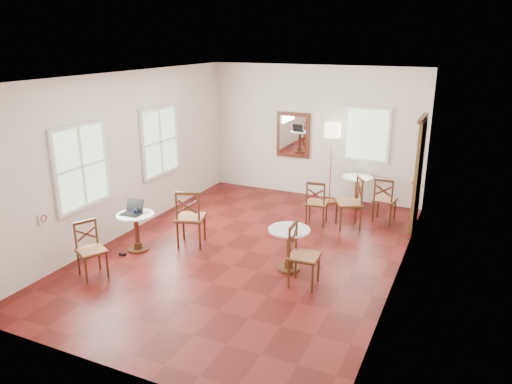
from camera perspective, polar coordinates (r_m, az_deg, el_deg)
ground at (r=8.59m, az=-0.84°, el=-6.93°), size 7.00×7.00×0.00m
room_shell at (r=8.25m, az=-0.46°, el=5.89°), size 5.02×7.02×3.01m
cafe_table_near at (r=8.71m, az=-13.83°, el=-4.10°), size 0.64×0.64×0.68m
cafe_table_mid at (r=7.79m, az=3.88°, el=-6.15°), size 0.66×0.66×0.70m
cafe_table_back at (r=10.82m, az=11.74°, el=0.42°), size 0.65×0.65×0.69m
chair_near_a at (r=8.72m, az=-7.70°, el=-2.97°), size 0.61×0.61×1.05m
chair_near_b at (r=8.01m, az=-18.80°, el=-6.41°), size 0.54×0.54×0.88m
chair_mid_a at (r=9.69m, az=7.10°, el=-1.25°), size 0.46×0.46×0.91m
chair_mid_b at (r=7.34m, az=5.48°, el=-7.39°), size 0.47×0.47×0.96m
chair_back_a at (r=10.10m, az=14.84°, el=-0.87°), size 0.46×0.46×0.93m
chair_back_b at (r=9.63m, az=11.00°, el=-1.21°), size 0.64×0.64×1.02m
floor_lamp at (r=10.78m, az=8.93°, el=6.57°), size 0.35×0.35×1.81m
laptop at (r=8.63m, az=-14.25°, el=-2.08°), size 0.35×0.30×0.24m
mouse at (r=8.62m, az=-14.02°, el=-2.37°), size 0.11×0.08×0.04m
navy_mug at (r=8.58m, az=-14.02°, el=-2.30°), size 0.11×0.07×0.08m
water_glass at (r=8.62m, az=-13.91°, el=-2.12°), size 0.07×0.07×0.11m
power_adapter at (r=8.72m, az=-15.38°, el=-7.04°), size 0.11×0.07×0.04m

